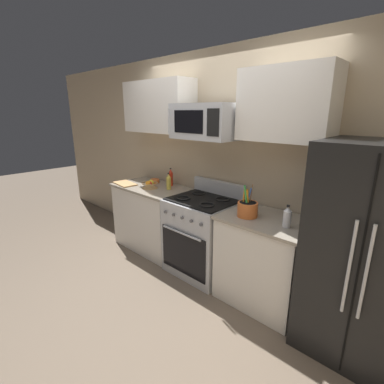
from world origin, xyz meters
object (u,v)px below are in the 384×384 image
object	(u,v)px
cutting_board	(125,184)
bottle_hot_sauce	(171,178)
refrigerator	(370,255)
bottle_oil	(169,182)
range_oven	(202,235)
prep_bowl	(155,181)
fruit_basket	(150,185)
microwave	(205,121)
bottle_vinegar	(287,217)
utensil_crock	(247,209)

from	to	relation	value
cutting_board	bottle_hot_sauce	world-z (taller)	bottle_hot_sauce
refrigerator	bottle_oil	bearing A→B (deg)	178.23
range_oven	cutting_board	distance (m)	1.39
prep_bowl	fruit_basket	bearing A→B (deg)	-52.12
microwave	cutting_board	distance (m)	1.59
fruit_basket	bottle_vinegar	world-z (taller)	bottle_vinegar
bottle_oil	range_oven	bearing A→B (deg)	-4.90
utensil_crock	bottle_oil	distance (m)	1.31
cutting_board	prep_bowl	world-z (taller)	prep_bowl
utensil_crock	prep_bowl	distance (m)	1.73
utensil_crock	prep_bowl	xyz separation A→B (m)	(-1.71, 0.24, -0.05)
utensil_crock	fruit_basket	distance (m)	1.53
refrigerator	utensil_crock	distance (m)	1.06
fruit_basket	range_oven	bearing A→B (deg)	4.98
range_oven	prep_bowl	bearing A→B (deg)	171.62
cutting_board	bottle_vinegar	size ratio (longest dim) A/B	1.80
refrigerator	microwave	world-z (taller)	microwave
range_oven	refrigerator	bearing A→B (deg)	-0.58
microwave	bottle_vinegar	size ratio (longest dim) A/B	3.61
range_oven	utensil_crock	xyz separation A→B (m)	(0.65, -0.09, 0.52)
fruit_basket	cutting_board	world-z (taller)	fruit_basket
refrigerator	microwave	distance (m)	1.95
range_oven	prep_bowl	size ratio (longest dim) A/B	7.84
range_oven	fruit_basket	bearing A→B (deg)	-175.02
range_oven	cutting_board	size ratio (longest dim) A/B	2.95
microwave	utensil_crock	bearing A→B (deg)	-9.91
refrigerator	fruit_basket	distance (m)	2.58
microwave	fruit_basket	xyz separation A→B (m)	(-0.88, -0.11, -0.84)
fruit_basket	cutting_board	bearing A→B (deg)	-165.64
utensil_crock	bottle_hot_sauce	bearing A→B (deg)	168.49
microwave	bottle_oil	distance (m)	1.02
bottle_oil	bottle_hot_sauce	bearing A→B (deg)	129.40
fruit_basket	prep_bowl	xyz separation A→B (m)	(-0.18, 0.23, -0.02)
range_oven	bottle_vinegar	bearing A→B (deg)	-4.00
fruit_basket	bottle_vinegar	size ratio (longest dim) A/B	1.06
utensil_crock	bottle_oil	bearing A→B (deg)	173.82
utensil_crock	microwave	bearing A→B (deg)	170.09
prep_bowl	microwave	bearing A→B (deg)	-6.86
microwave	bottle_oil	world-z (taller)	microwave
microwave	utensil_crock	size ratio (longest dim) A/B	2.31
refrigerator	bottle_hot_sauce	xyz separation A→B (m)	(-2.47, 0.22, 0.17)
microwave	prep_bowl	size ratio (longest dim) A/B	5.33
utensil_crock	bottle_vinegar	bearing A→B (deg)	1.67
range_oven	refrigerator	world-z (taller)	refrigerator
fruit_basket	bottle_oil	distance (m)	0.27
fruit_basket	bottle_oil	world-z (taller)	bottle_oil
utensil_crock	bottle_hot_sauce	size ratio (longest dim) A/B	1.30
bottle_hot_sauce	prep_bowl	size ratio (longest dim) A/B	1.77
range_oven	bottle_hot_sauce	xyz separation A→B (m)	(-0.77, 0.20, 0.55)
utensil_crock	bottle_vinegar	world-z (taller)	utensil_crock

